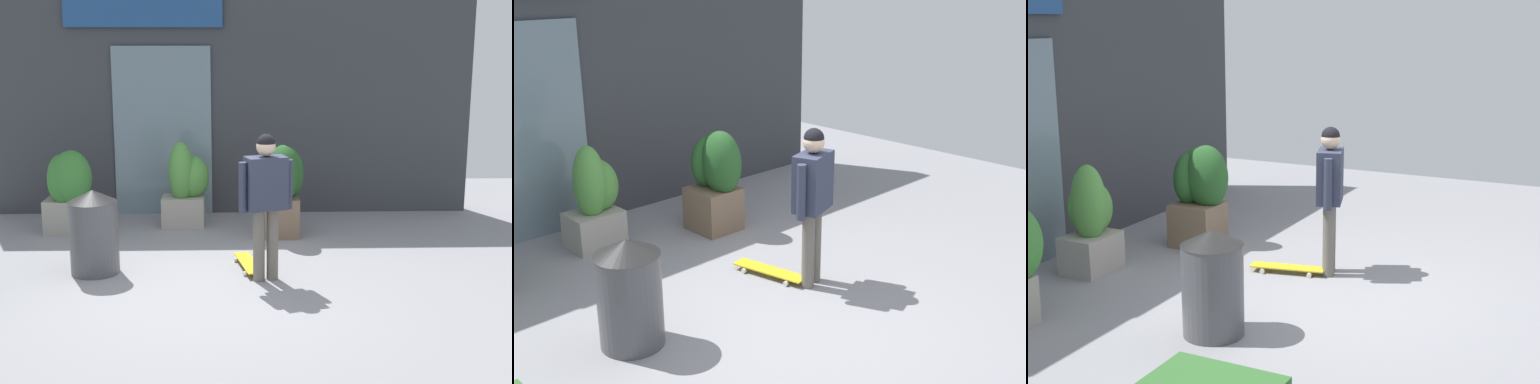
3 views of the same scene
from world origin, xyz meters
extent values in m
plane|color=gray|center=(0.00, 0.00, 0.00)|extent=(12.00, 12.00, 0.00)
cube|color=#383A3F|center=(0.00, 3.47, 1.71)|extent=(7.46, 0.25, 3.41)
cube|color=slate|center=(-0.97, 3.33, 1.28)|extent=(1.47, 0.06, 2.56)
cube|color=navy|center=(-1.22, 3.31, 3.09)|extent=(2.33, 0.05, 0.54)
cylinder|color=#666056|center=(0.38, 0.12, 0.41)|extent=(0.13, 0.13, 0.82)
cylinder|color=#666056|center=(0.53, 0.17, 0.41)|extent=(0.13, 0.13, 0.82)
cube|color=#2D3347|center=(0.46, 0.15, 1.11)|extent=(0.50, 0.38, 0.58)
cylinder|color=#2D3347|center=(0.20, 0.07, 1.08)|extent=(0.09, 0.09, 0.55)
cylinder|color=#2D3347|center=(0.71, 0.23, 1.08)|extent=(0.09, 0.09, 0.55)
sphere|color=beige|center=(0.46, 0.15, 1.51)|extent=(0.21, 0.21, 0.21)
sphere|color=black|center=(0.46, 0.15, 1.55)|extent=(0.20, 0.20, 0.20)
cube|color=gold|center=(0.27, 0.57, 0.07)|extent=(0.35, 0.86, 0.02)
cylinder|color=silver|center=(0.12, 0.81, 0.03)|extent=(0.04, 0.06, 0.05)
cylinder|color=silver|center=(0.32, 0.85, 0.03)|extent=(0.04, 0.06, 0.05)
cylinder|color=silver|center=(0.23, 0.29, 0.03)|extent=(0.04, 0.06, 0.05)
cylinder|color=silver|center=(0.42, 0.33, 0.03)|extent=(0.04, 0.06, 0.05)
cube|color=gray|center=(-2.25, 2.28, 0.24)|extent=(0.54, 0.46, 0.47)
ellipsoid|color=#387A33|center=(-2.30, 2.33, 0.76)|extent=(0.38, 0.39, 0.67)
ellipsoid|color=#387A33|center=(-2.25, 2.16, 0.75)|extent=(0.40, 0.38, 0.65)
ellipsoid|color=#387A33|center=(-2.13, 2.20, 0.79)|extent=(0.55, 0.56, 0.75)
cube|color=brown|center=(0.72, 2.02, 0.27)|extent=(0.54, 0.56, 0.54)
ellipsoid|color=#235123|center=(0.83, 2.10, 0.85)|extent=(0.46, 0.39, 0.73)
ellipsoid|color=#235123|center=(0.79, 2.16, 0.83)|extent=(0.52, 0.36, 0.68)
ellipsoid|color=#235123|center=(0.76, 1.90, 0.88)|extent=(0.42, 0.56, 0.79)
cube|color=gray|center=(-0.63, 2.58, 0.21)|extent=(0.60, 0.47, 0.43)
ellipsoid|color=#4C8C3D|center=(-0.50, 2.67, 0.70)|extent=(0.48, 0.50, 0.63)
ellipsoid|color=#4C8C3D|center=(-0.54, 2.64, 0.68)|extent=(0.44, 0.40, 0.60)
ellipsoid|color=#4C8C3D|center=(-0.65, 2.55, 0.80)|extent=(0.36, 0.40, 0.87)
cylinder|color=#4C4C51|center=(-1.50, 0.46, 0.42)|extent=(0.56, 0.56, 0.84)
cone|color=black|center=(-1.50, 0.46, 0.91)|extent=(0.57, 0.57, 0.14)
camera|label=1|loc=(0.12, -7.41, 2.63)|focal=49.65mm
camera|label=2|loc=(-4.10, -3.90, 3.07)|focal=45.58mm
camera|label=3|loc=(-6.82, -2.81, 2.79)|focal=51.97mm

